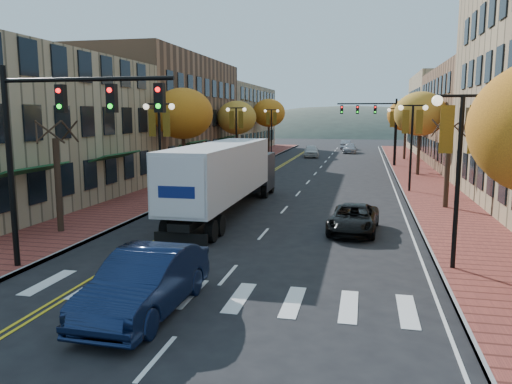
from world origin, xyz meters
The scene contains 27 objects.
ground centered at (0.00, 0.00, 0.00)m, with size 200.00×200.00×0.00m, color black.
sidewalk_left centered at (-9.00, 32.50, 0.07)m, with size 4.00×85.00×0.15m, color brown.
sidewalk_right centered at (9.00, 32.50, 0.07)m, with size 4.00×85.00×0.15m, color brown.
building_left_mid centered at (-17.00, 36.00, 5.50)m, with size 12.00×24.00×11.00m, color brown.
building_left_far centered at (-17.00, 61.00, 4.75)m, with size 12.00×26.00×9.50m, color #9E8966.
building_right_far centered at (18.50, 64.00, 5.50)m, with size 15.00×20.00×11.00m, color #9E8966.
tree_left_a centered at (-9.00, 8.00, 2.25)m, with size 0.28×0.28×4.20m.
tree_left_b centered at (-9.00, 24.00, 5.45)m, with size 4.48×4.48×7.21m.
tree_left_c centered at (-9.00, 40.00, 5.05)m, with size 4.16×4.16×6.69m.
tree_left_d centered at (-9.00, 58.00, 5.60)m, with size 4.61×4.61×7.42m.
tree_right_b centered at (9.00, 18.00, 2.25)m, with size 0.28×0.28×4.20m.
tree_right_c centered at (9.00, 34.00, 5.45)m, with size 4.48×4.48×7.21m.
tree_right_d centered at (9.00, 50.00, 5.29)m, with size 4.35×4.35×7.00m.
lamp_left_b centered at (-7.50, 16.00, 4.29)m, with size 1.96×0.36×6.05m.
lamp_left_c centered at (-7.50, 34.00, 4.29)m, with size 1.96×0.36×6.05m.
lamp_left_d centered at (-7.50, 52.00, 4.29)m, with size 1.96×0.36×6.05m.
lamp_right_a centered at (7.50, 6.00, 4.29)m, with size 1.96×0.36×6.05m.
lamp_right_b centered at (7.50, 24.00, 4.29)m, with size 1.96×0.36×6.05m.
lamp_right_c centered at (7.50, 42.00, 4.29)m, with size 1.96×0.36×6.05m.
traffic_mast_near centered at (-5.48, 3.00, 4.92)m, with size 6.10×0.35×7.00m.
traffic_mast_far centered at (5.48, 42.00, 4.92)m, with size 6.10×0.34×7.00m.
semi_truck centered at (-2.90, 14.37, 2.27)m, with size 2.54×15.52×3.88m.
navy_sedan centered at (-1.33, 0.37, 0.87)m, with size 1.85×5.30×1.75m, color #0D1734.
black_suv centered at (4.00, 11.24, 0.64)m, with size 2.11×4.58×1.27m, color black.
car_far_white centered at (-2.29, 51.96, 0.78)m, with size 1.84×4.58×1.56m, color silver.
car_far_silver centered at (2.28, 60.05, 0.66)m, with size 1.84×4.52×1.31m, color #A6A6AD.
car_far_oncoming centered at (1.45, 68.07, 0.71)m, with size 1.50×4.29×1.41m, color #ABAAB2.
Camera 1 is at (4.40, -11.73, 5.39)m, focal length 35.00 mm.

